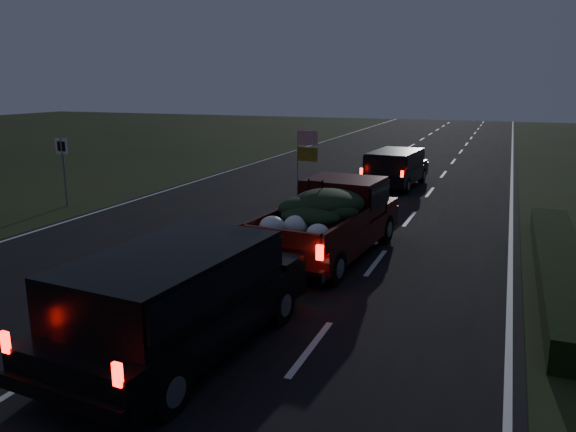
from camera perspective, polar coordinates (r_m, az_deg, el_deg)
The scene contains 7 objects.
ground at distance 13.35m, azimuth -8.89°, elevation -6.14°, with size 120.00×120.00×0.00m, color black.
road_asphalt at distance 13.34m, azimuth -8.89°, elevation -6.10°, with size 14.00×120.00×0.02m, color black.
hedge_row at distance 14.48m, azimuth 25.89°, elevation -4.54°, with size 1.00×10.00×0.60m, color black.
route_sign at distance 21.93m, azimuth -21.88°, elevation 5.19°, with size 0.55×0.08×2.50m.
pickup_truck at distance 14.53m, azimuth 4.31°, elevation 0.05°, with size 2.58×5.67×2.89m.
lead_suv at distance 24.74m, azimuth 10.85°, elevation 5.14°, with size 2.19×4.60×1.29m.
rear_suv at distance 9.38m, azimuth -11.26°, elevation -7.50°, with size 2.56×5.32×1.48m.
Camera 1 is at (6.44, -10.82, 4.43)m, focal length 35.00 mm.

